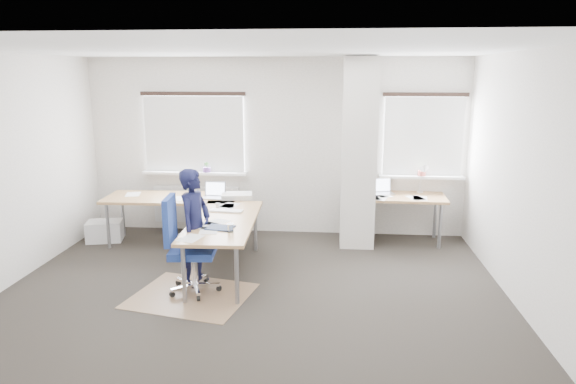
# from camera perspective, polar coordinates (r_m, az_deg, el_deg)

# --- Properties ---
(ground) EXTENTS (6.00, 6.00, 0.00)m
(ground) POSITION_cam_1_polar(r_m,az_deg,el_deg) (6.21, -4.02, -11.23)
(ground) COLOR black
(ground) RESTS_ON ground
(room_shell) EXTENTS (6.04, 5.04, 2.82)m
(room_shell) POSITION_cam_1_polar(r_m,az_deg,el_deg) (6.14, -1.92, 5.52)
(room_shell) COLOR beige
(room_shell) RESTS_ON ground
(floor_mat) EXTENTS (1.51, 1.36, 0.01)m
(floor_mat) POSITION_cam_1_polar(r_m,az_deg,el_deg) (6.25, -10.71, -11.25)
(floor_mat) COLOR #88684A
(floor_mat) RESTS_ON ground
(white_crate) EXTENTS (0.59, 0.48, 0.31)m
(white_crate) POSITION_cam_1_polar(r_m,az_deg,el_deg) (8.50, -19.69, -4.09)
(white_crate) COLOR white
(white_crate) RESTS_ON ground
(desk_main) EXTENTS (2.49, 2.61, 0.96)m
(desk_main) POSITION_cam_1_polar(r_m,az_deg,el_deg) (7.27, -9.81, -1.95)
(desk_main) COLOR #9B7143
(desk_main) RESTS_ON ground
(desk_side) EXTENTS (1.43, 0.75, 1.22)m
(desk_side) POSITION_cam_1_polar(r_m,az_deg,el_deg) (8.03, 12.24, -0.69)
(desk_side) COLOR #9B7143
(desk_side) RESTS_ON ground
(task_chair) EXTENTS (0.63, 0.63, 1.17)m
(task_chair) POSITION_cam_1_polar(r_m,az_deg,el_deg) (6.24, -10.83, -8.07)
(task_chair) COLOR navy
(task_chair) RESTS_ON ground
(person) EXTENTS (0.47, 0.60, 1.44)m
(person) POSITION_cam_1_polar(r_m,az_deg,el_deg) (6.36, -10.28, -3.87)
(person) COLOR black
(person) RESTS_ON ground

